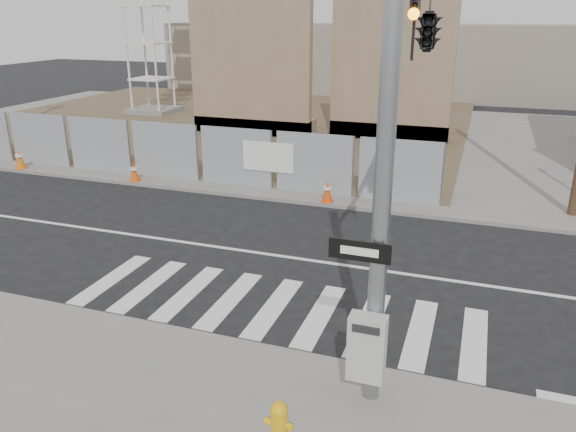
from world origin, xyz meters
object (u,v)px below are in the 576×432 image
(traffic_cone_b, at_px, (20,159))
(traffic_cone_d, at_px, (327,191))
(signal_pole, at_px, (416,75))
(fire_hydrant, at_px, (279,423))
(traffic_cone_c, at_px, (134,172))

(traffic_cone_b, bearing_deg, traffic_cone_d, 0.00)
(signal_pole, distance_m, fire_hydrant, 6.12)
(traffic_cone_b, bearing_deg, traffic_cone_c, 0.00)
(signal_pole, height_order, traffic_cone_d, signal_pole)
(signal_pole, height_order, traffic_cone_c, signal_pole)
(signal_pole, bearing_deg, traffic_cone_c, 148.77)
(traffic_cone_b, xyz_separation_m, traffic_cone_c, (5.12, 0.00, -0.04))
(traffic_cone_b, bearing_deg, fire_hydrant, -35.94)
(traffic_cone_b, height_order, traffic_cone_c, traffic_cone_b)
(traffic_cone_d, bearing_deg, fire_hydrant, -78.06)
(signal_pole, height_order, fire_hydrant, signal_pole)
(traffic_cone_c, xyz_separation_m, traffic_cone_d, (7.12, -0.00, 0.00))
(fire_hydrant, bearing_deg, signal_pole, 82.91)
(signal_pole, distance_m, traffic_cone_b, 17.21)
(fire_hydrant, height_order, traffic_cone_d, traffic_cone_d)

